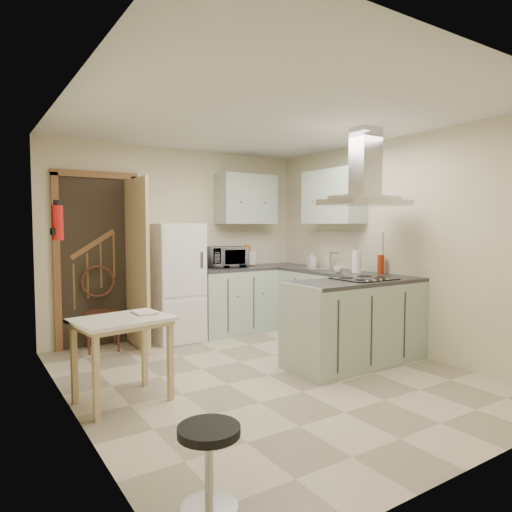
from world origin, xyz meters
TOP-DOWN VIEW (x-y plane):
  - floor at (0.00, 0.00)m, footprint 4.20×4.20m
  - ceiling at (0.00, 0.00)m, footprint 4.20×4.20m
  - back_wall at (0.00, 2.10)m, footprint 3.60×0.00m
  - left_wall at (-1.80, 0.00)m, footprint 0.00×4.20m
  - right_wall at (1.80, 0.00)m, footprint 0.00×4.20m
  - doorway at (-1.10, 2.07)m, footprint 1.10×0.12m
  - fridge at (-0.20, 1.80)m, footprint 0.60×0.60m
  - counter_back at (0.66, 1.80)m, footprint 1.08×0.60m
  - counter_right at (1.50, 1.12)m, footprint 0.60×1.95m
  - splashback at (0.96, 2.09)m, footprint 1.68×0.02m
  - wall_cabinet_back at (0.95, 1.93)m, footprint 0.85×0.35m
  - wall_cabinet_right at (1.62, 0.85)m, footprint 0.35×0.90m
  - peninsula at (1.02, -0.18)m, footprint 1.55×0.65m
  - hob at (1.12, -0.18)m, footprint 0.58×0.50m
  - extractor_hood at (1.12, -0.18)m, footprint 0.90×0.55m
  - sink at (1.50, 0.95)m, footprint 0.45×0.40m
  - fire_extinguisher at (-1.74, 0.90)m, footprint 0.10×0.10m
  - drop_leaf_table at (-1.40, 0.11)m, footprint 0.84×0.68m
  - bentwood_chair at (-1.12, 1.84)m, footprint 0.46×0.46m
  - stool at (-1.46, -1.58)m, footprint 0.42×0.42m
  - microwave at (0.61, 1.87)m, footprint 0.56×0.43m
  - kettle at (1.00, 1.88)m, footprint 0.16×0.16m
  - cereal_box at (0.99, 1.95)m, footprint 0.15×0.21m
  - soap_bottle at (1.62, 1.27)m, footprint 0.11×0.11m
  - paper_towel at (1.52, 0.31)m, footprint 0.15×0.15m
  - cup at (1.32, 0.42)m, footprint 0.11×0.11m
  - red_bottle at (1.71, 0.11)m, footprint 0.09×0.09m
  - book at (-1.27, 0.19)m, footprint 0.18×0.25m

SIDE VIEW (x-z plane):
  - floor at x=0.00m, z-range 0.00..0.00m
  - stool at x=-1.46m, z-range 0.00..0.44m
  - drop_leaf_table at x=-1.40m, z-range 0.00..0.71m
  - counter_back at x=0.66m, z-range 0.00..0.90m
  - counter_right at x=1.50m, z-range 0.00..0.90m
  - peninsula at x=1.02m, z-range 0.00..0.90m
  - bentwood_chair at x=-1.12m, z-range 0.00..0.90m
  - fridge at x=-0.20m, z-range 0.00..1.50m
  - book at x=-1.27m, z-range 0.71..0.82m
  - sink at x=1.50m, z-range 0.90..0.91m
  - hob at x=1.12m, z-range 0.90..0.91m
  - cup at x=1.32m, z-range 0.90..0.98m
  - soap_bottle at x=1.62m, z-range 0.90..1.11m
  - red_bottle at x=1.71m, z-range 0.90..1.12m
  - kettle at x=1.00m, z-range 0.90..1.12m
  - paper_towel at x=1.52m, z-range 0.90..1.18m
  - microwave at x=0.61m, z-range 0.90..1.18m
  - cereal_box at x=0.99m, z-range 0.90..1.19m
  - doorway at x=-1.10m, z-range 0.00..2.10m
  - splashback at x=0.96m, z-range 0.90..1.40m
  - back_wall at x=0.00m, z-range -0.55..3.05m
  - left_wall at x=-1.80m, z-range -0.85..3.35m
  - right_wall at x=1.80m, z-range -0.85..3.35m
  - fire_extinguisher at x=-1.74m, z-range 1.34..1.66m
  - extractor_hood at x=1.12m, z-range 1.67..1.77m
  - wall_cabinet_back at x=0.95m, z-range 1.50..2.20m
  - wall_cabinet_right at x=1.62m, z-range 1.50..2.20m
  - ceiling at x=0.00m, z-range 2.50..2.50m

